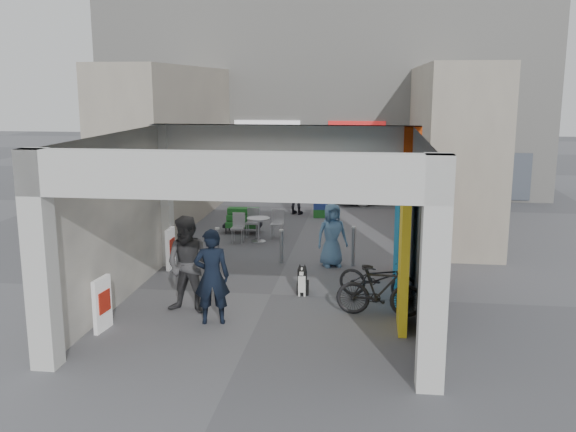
# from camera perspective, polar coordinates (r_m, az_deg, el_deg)

# --- Properties ---
(ground) EXTENTS (90.00, 90.00, 0.00)m
(ground) POSITION_cam_1_polar(r_m,az_deg,el_deg) (13.92, -1.52, -6.98)
(ground) COLOR #5D5D62
(ground) RESTS_ON ground
(arcade_canopy) EXTENTS (6.40, 6.45, 6.40)m
(arcade_canopy) POSITION_cam_1_polar(r_m,az_deg,el_deg) (12.49, 0.30, 1.77)
(arcade_canopy) COLOR silver
(arcade_canopy) RESTS_ON ground
(far_building) EXTENTS (18.00, 4.08, 8.00)m
(far_building) POSITION_cam_1_polar(r_m,az_deg,el_deg) (27.10, 3.06, 10.68)
(far_building) COLOR silver
(far_building) RESTS_ON ground
(plaza_bldg_left) EXTENTS (2.00, 9.00, 5.00)m
(plaza_bldg_left) POSITION_cam_1_polar(r_m,az_deg,el_deg) (21.64, -10.37, 6.31)
(plaza_bldg_left) COLOR #AAA18D
(plaza_bldg_left) RESTS_ON ground
(plaza_bldg_right) EXTENTS (2.00, 9.00, 5.00)m
(plaza_bldg_right) POSITION_cam_1_polar(r_m,az_deg,el_deg) (20.77, 14.17, 5.93)
(plaza_bldg_right) COLOR #AAA18D
(plaza_bldg_right) RESTS_ON ground
(bollard_left) EXTENTS (0.09, 0.09, 0.89)m
(bollard_left) POSITION_cam_1_polar(r_m,az_deg,el_deg) (16.30, -6.28, -2.63)
(bollard_left) COLOR #96999E
(bollard_left) RESTS_ON ground
(bollard_center) EXTENTS (0.09, 0.09, 0.84)m
(bollard_center) POSITION_cam_1_polar(r_m,az_deg,el_deg) (16.20, -0.58, -2.73)
(bollard_center) COLOR #96999E
(bollard_center) RESTS_ON ground
(bollard_right) EXTENTS (0.09, 0.09, 0.99)m
(bollard_right) POSITION_cam_1_polar(r_m,az_deg,el_deg) (15.98, 5.84, -2.72)
(bollard_right) COLOR #96999E
(bollard_right) RESTS_ON ground
(advert_board_near) EXTENTS (0.15, 0.56, 1.00)m
(advert_board_near) POSITION_cam_1_polar(r_m,az_deg,el_deg) (12.30, -16.17, -7.51)
(advert_board_near) COLOR silver
(advert_board_near) RESTS_ON ground
(advert_board_far) EXTENTS (0.10, 0.55, 1.00)m
(advert_board_far) POSITION_cam_1_polar(r_m,az_deg,el_deg) (15.96, -10.39, -2.83)
(advert_board_far) COLOR silver
(advert_board_far) RESTS_ON ground
(cafe_set) EXTENTS (1.39, 1.12, 0.84)m
(cafe_set) POSITION_cam_1_polar(r_m,az_deg,el_deg) (18.67, -2.83, -1.20)
(cafe_set) COLOR #B2B2B8
(cafe_set) RESTS_ON ground
(produce_stand) EXTENTS (1.13, 0.61, 0.74)m
(produce_stand) POSITION_cam_1_polar(r_m,az_deg,el_deg) (19.53, -4.06, -0.65)
(produce_stand) COLOR black
(produce_stand) RESTS_ON ground
(crate_stack) EXTENTS (0.49, 0.40, 0.56)m
(crate_stack) POSITION_cam_1_polar(r_m,az_deg,el_deg) (21.80, 2.87, 0.62)
(crate_stack) COLOR #195A1C
(crate_stack) RESTS_ON ground
(border_collie) EXTENTS (0.25, 0.50, 0.69)m
(border_collie) POSITION_cam_1_polar(r_m,az_deg,el_deg) (13.83, 1.29, -5.91)
(border_collie) COLOR black
(border_collie) RESTS_ON ground
(man_with_dog) EXTENTS (0.74, 0.57, 1.83)m
(man_with_dog) POSITION_cam_1_polar(r_m,az_deg,el_deg) (12.13, -6.79, -5.36)
(man_with_dog) COLOR black
(man_with_dog) RESTS_ON ground
(man_back_turned) EXTENTS (1.03, 0.85, 1.94)m
(man_back_turned) POSITION_cam_1_polar(r_m,az_deg,el_deg) (12.75, -8.81, -4.31)
(man_back_turned) COLOR #3E3E40
(man_back_turned) RESTS_ON ground
(man_elderly) EXTENTS (0.91, 0.76, 1.58)m
(man_elderly) POSITION_cam_1_polar(r_m,az_deg,el_deg) (15.86, 3.93, -1.69)
(man_elderly) COLOR #5882AC
(man_elderly) RESTS_ON ground
(man_crates) EXTENTS (1.01, 0.67, 1.60)m
(man_crates) POSITION_cam_1_polar(r_m,az_deg,el_deg) (22.15, 0.81, 2.18)
(man_crates) COLOR black
(man_crates) RESTS_ON ground
(bicycle_front) EXTENTS (1.82, 1.10, 0.91)m
(bicycle_front) POSITION_cam_1_polar(r_m,az_deg,el_deg) (13.65, 8.04, -5.48)
(bicycle_front) COLOR black
(bicycle_front) RESTS_ON ground
(bicycle_rear) EXTENTS (1.72, 0.58, 1.02)m
(bicycle_rear) POSITION_cam_1_polar(r_m,az_deg,el_deg) (12.66, 8.17, -6.59)
(bicycle_rear) COLOR black
(bicycle_rear) RESTS_ON ground
(white_van) EXTENTS (4.25, 2.84, 1.34)m
(white_van) POSITION_cam_1_polar(r_m,az_deg,el_deg) (24.71, 8.52, 2.75)
(white_van) COLOR silver
(white_van) RESTS_ON ground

